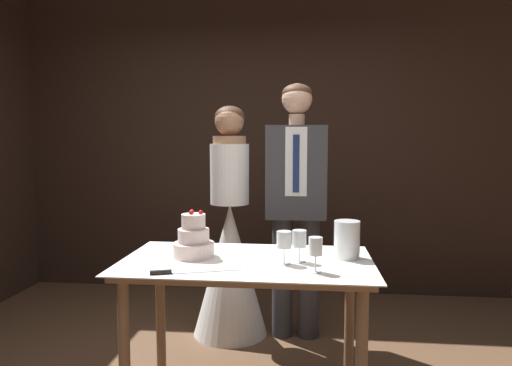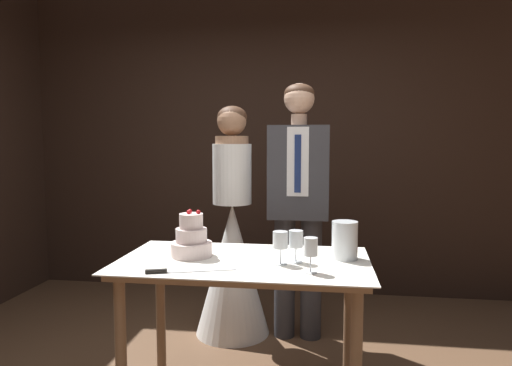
{
  "view_description": "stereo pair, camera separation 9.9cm",
  "coord_description": "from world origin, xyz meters",
  "px_view_note": "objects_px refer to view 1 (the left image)",
  "views": [
    {
      "loc": [
        0.44,
        -2.13,
        1.41
      ],
      "look_at": [
        0.15,
        0.64,
        1.16
      ],
      "focal_mm": 32.0,
      "sensor_mm": 36.0,
      "label": 1
    },
    {
      "loc": [
        0.54,
        -2.12,
        1.41
      ],
      "look_at": [
        0.15,
        0.64,
        1.16
      ],
      "focal_mm": 32.0,
      "sensor_mm": 36.0,
      "label": 2
    }
  ],
  "objects_px": {
    "wine_glass_far": "(316,248)",
    "bride": "(230,251)",
    "cake_table": "(247,279)",
    "wine_glass_near": "(299,240)",
    "tiered_cake": "(194,240)",
    "cake_knife": "(178,272)",
    "wine_glass_middle": "(284,241)",
    "hurricane_candle": "(347,240)",
    "groom": "(296,196)"
  },
  "relations": [
    {
      "from": "cake_table",
      "to": "wine_glass_middle",
      "type": "distance_m",
      "value": 0.3
    },
    {
      "from": "wine_glass_near",
      "to": "wine_glass_middle",
      "type": "distance_m",
      "value": 0.09
    },
    {
      "from": "cake_knife",
      "to": "wine_glass_middle",
      "type": "xyz_separation_m",
      "value": [
        0.48,
        0.22,
        0.11
      ]
    },
    {
      "from": "hurricane_candle",
      "to": "bride",
      "type": "relative_size",
      "value": 0.12
    },
    {
      "from": "hurricane_candle",
      "to": "groom",
      "type": "distance_m",
      "value": 0.88
    },
    {
      "from": "cake_table",
      "to": "hurricane_candle",
      "type": "distance_m",
      "value": 0.57
    },
    {
      "from": "cake_knife",
      "to": "groom",
      "type": "height_order",
      "value": "groom"
    },
    {
      "from": "cake_table",
      "to": "wine_glass_near",
      "type": "bearing_deg",
      "value": -3.46
    },
    {
      "from": "cake_knife",
      "to": "bride",
      "type": "xyz_separation_m",
      "value": [
        0.05,
        1.19,
        -0.19
      ]
    },
    {
      "from": "cake_knife",
      "to": "groom",
      "type": "distance_m",
      "value": 1.32
    },
    {
      "from": "cake_knife",
      "to": "wine_glass_far",
      "type": "height_order",
      "value": "wine_glass_far"
    },
    {
      "from": "tiered_cake",
      "to": "wine_glass_middle",
      "type": "relative_size",
      "value": 1.51
    },
    {
      "from": "tiered_cake",
      "to": "bride",
      "type": "distance_m",
      "value": 0.92
    },
    {
      "from": "wine_glass_middle",
      "to": "bride",
      "type": "height_order",
      "value": "bride"
    },
    {
      "from": "cake_table",
      "to": "hurricane_candle",
      "type": "relative_size",
      "value": 6.54
    },
    {
      "from": "tiered_cake",
      "to": "groom",
      "type": "xyz_separation_m",
      "value": [
        0.53,
        0.88,
        0.14
      ]
    },
    {
      "from": "hurricane_candle",
      "to": "wine_glass_far",
      "type": "bearing_deg",
      "value": -121.39
    },
    {
      "from": "cake_table",
      "to": "bride",
      "type": "xyz_separation_m",
      "value": [
        -0.24,
        0.91,
        -0.08
      ]
    },
    {
      "from": "wine_glass_far",
      "to": "bride",
      "type": "distance_m",
      "value": 1.29
    },
    {
      "from": "cake_knife",
      "to": "wine_glass_near",
      "type": "bearing_deg",
      "value": 7.39
    },
    {
      "from": "tiered_cake",
      "to": "wine_glass_far",
      "type": "distance_m",
      "value": 0.68
    },
    {
      "from": "tiered_cake",
      "to": "cake_knife",
      "type": "height_order",
      "value": "tiered_cake"
    },
    {
      "from": "bride",
      "to": "groom",
      "type": "relative_size",
      "value": 0.92
    },
    {
      "from": "wine_glass_middle",
      "to": "wine_glass_far",
      "type": "distance_m",
      "value": 0.2
    },
    {
      "from": "wine_glass_near",
      "to": "bride",
      "type": "distance_m",
      "value": 1.1
    },
    {
      "from": "hurricane_candle",
      "to": "tiered_cake",
      "type": "bearing_deg",
      "value": -175.82
    },
    {
      "from": "wine_glass_far",
      "to": "wine_glass_middle",
      "type": "bearing_deg",
      "value": 140.4
    },
    {
      "from": "wine_glass_far",
      "to": "bride",
      "type": "bearing_deg",
      "value": 118.12
    },
    {
      "from": "wine_glass_far",
      "to": "hurricane_candle",
      "type": "relative_size",
      "value": 0.84
    },
    {
      "from": "tiered_cake",
      "to": "groom",
      "type": "bearing_deg",
      "value": 59.01
    },
    {
      "from": "wine_glass_near",
      "to": "groom",
      "type": "bearing_deg",
      "value": 92.08
    },
    {
      "from": "wine_glass_near",
      "to": "cake_table",
      "type": "bearing_deg",
      "value": 176.54
    },
    {
      "from": "bride",
      "to": "cake_knife",
      "type": "bearing_deg",
      "value": -92.35
    },
    {
      "from": "wine_glass_far",
      "to": "hurricane_candle",
      "type": "bearing_deg",
      "value": 58.61
    },
    {
      "from": "hurricane_candle",
      "to": "bride",
      "type": "distance_m",
      "value": 1.15
    },
    {
      "from": "tiered_cake",
      "to": "cake_table",
      "type": "bearing_deg",
      "value": -5.93
    },
    {
      "from": "cake_table",
      "to": "hurricane_candle",
      "type": "height_order",
      "value": "hurricane_candle"
    },
    {
      "from": "hurricane_candle",
      "to": "bride",
      "type": "xyz_separation_m",
      "value": [
        -0.76,
        0.82,
        -0.28
      ]
    },
    {
      "from": "cake_knife",
      "to": "wine_glass_middle",
      "type": "height_order",
      "value": "wine_glass_middle"
    },
    {
      "from": "wine_glass_middle",
      "to": "hurricane_candle",
      "type": "bearing_deg",
      "value": 25.33
    },
    {
      "from": "tiered_cake",
      "to": "cake_knife",
      "type": "bearing_deg",
      "value": -89.58
    },
    {
      "from": "cake_knife",
      "to": "bride",
      "type": "relative_size",
      "value": 0.25
    },
    {
      "from": "wine_glass_near",
      "to": "bride",
      "type": "xyz_separation_m",
      "value": [
        -0.51,
        0.93,
        -0.3
      ]
    },
    {
      "from": "tiered_cake",
      "to": "wine_glass_near",
      "type": "bearing_deg",
      "value": -4.74
    },
    {
      "from": "tiered_cake",
      "to": "bride",
      "type": "height_order",
      "value": "bride"
    },
    {
      "from": "groom",
      "to": "cake_table",
      "type": "bearing_deg",
      "value": -104.69
    },
    {
      "from": "cake_table",
      "to": "cake_knife",
      "type": "relative_size",
      "value": 3.14
    },
    {
      "from": "wine_glass_far",
      "to": "groom",
      "type": "height_order",
      "value": "groom"
    },
    {
      "from": "bride",
      "to": "groom",
      "type": "height_order",
      "value": "groom"
    },
    {
      "from": "cake_table",
      "to": "cake_knife",
      "type": "distance_m",
      "value": 0.42
    }
  ]
}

